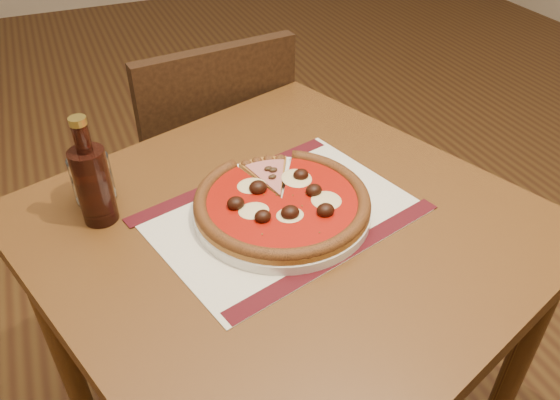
% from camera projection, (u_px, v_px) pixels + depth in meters
% --- Properties ---
extents(table, '(1.01, 1.01, 0.75)m').
position_uv_depth(table, '(284.00, 262.00, 1.02)').
color(table, brown).
rests_on(table, ground).
extents(chair_far, '(0.46, 0.46, 0.87)m').
position_uv_depth(chair_far, '(209.00, 163.00, 1.56)').
color(chair_far, black).
rests_on(chair_far, ground).
extents(placemat, '(0.51, 0.42, 0.00)m').
position_uv_depth(placemat, '(282.00, 214.00, 0.97)').
color(placemat, silver).
rests_on(placemat, table).
extents(plate, '(0.31, 0.31, 0.02)m').
position_uv_depth(plate, '(282.00, 209.00, 0.96)').
color(plate, white).
rests_on(plate, placemat).
extents(pizza, '(0.31, 0.31, 0.04)m').
position_uv_depth(pizza, '(282.00, 200.00, 0.95)').
color(pizza, '#AC6E29').
rests_on(pizza, plate).
extents(ham_slice, '(0.09, 0.13, 0.02)m').
position_uv_depth(ham_slice, '(274.00, 176.00, 1.01)').
color(ham_slice, '#AC6E29').
rests_on(ham_slice, plate).
extents(water_glass, '(0.09, 0.09, 0.09)m').
position_uv_depth(water_glass, '(92.00, 179.00, 0.98)').
color(water_glass, white).
rests_on(water_glass, table).
extents(bottle, '(0.06, 0.06, 0.20)m').
position_uv_depth(bottle, '(93.00, 182.00, 0.91)').
color(bottle, '#34130D').
rests_on(bottle, table).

